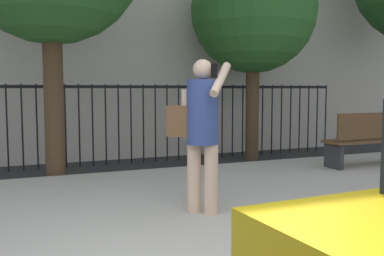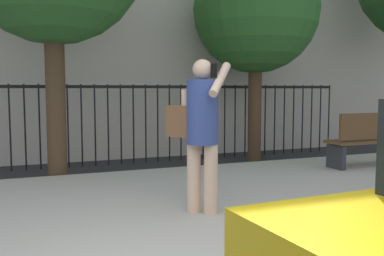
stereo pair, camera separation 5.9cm
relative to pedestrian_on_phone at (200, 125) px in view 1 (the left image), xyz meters
The scene contains 5 objects.
sidewalk 1.43m from the pedestrian_on_phone, 147.80° to the left, with size 28.00×4.40×0.15m, color #B2ADA3.
iron_fence 4.30m from the pedestrian_on_phone, 101.09° to the left, with size 12.03×0.04×1.60m.
pedestrian_on_phone is the anchor object (origin of this frame).
street_bench 4.18m from the pedestrian_on_phone, 21.07° to the left, with size 1.60×0.45×0.95m.
street_tree_mid 5.01m from the pedestrian_on_phone, 52.70° to the left, with size 2.60×2.60×4.44m.
Camera 1 is at (-1.04, -2.60, 1.50)m, focal length 40.60 mm.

